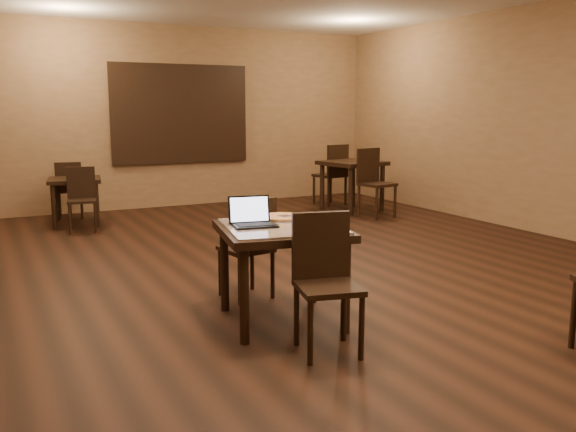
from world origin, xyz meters
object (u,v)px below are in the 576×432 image
chair_main_near (325,274)px  other_table_b_chair_far (69,187)px  chair_main_far (251,242)px  other_table_a_chair_far (333,171)px  tiled_table (282,239)px  other_table_a (352,170)px  other_table_b (75,186)px  pizza_pan (282,219)px  other_table_b_chair_near (82,195)px  laptop (252,218)px  other_table_a_chair_near (373,178)px

chair_main_near → other_table_b_chair_far: size_ratio=1.09×
chair_main_far → other_table_a_chair_far: bearing=-137.6°
tiled_table → other_table_a: other_table_a is taller
other_table_a → other_table_a_chair_far: size_ratio=0.95×
tiled_table → other_table_b: tiled_table is taller
tiled_table → chair_main_near: size_ratio=1.14×
chair_main_near → pizza_pan: size_ratio=2.78×
other_table_b_chair_near → other_table_b_chair_far: (-0.02, 1.01, 0.00)m
other_table_a_chair_far → other_table_b_chair_near: other_table_a_chair_far is taller
other_table_b → other_table_b_chair_near: size_ratio=0.95×
pizza_pan → other_table_b_chair_near: bearing=102.3°
tiled_table → pizza_pan: pizza_pan is taller
other_table_a_chair_far → pizza_pan: bearing=44.5°
chair_main_far → other_table_a: size_ratio=0.90×
chair_main_near → other_table_b_chair_near: (-0.82, 5.10, -0.05)m
chair_main_near → chair_main_far: size_ratio=1.05×
chair_main_far → pizza_pan: chair_main_far is taller
laptop → other_table_b: bearing=108.0°
other_table_b_chair_near → tiled_table: bearing=-70.6°
other_table_a_chair_near → other_table_b_chair_far: bearing=145.6°
other_table_a → other_table_b: bearing=159.4°
tiled_table → chair_main_near: 0.63m
laptop → other_table_b_chair_near: (-0.60, 4.37, -0.33)m
tiled_table → other_table_a_chair_far: other_table_a_chair_far is taller
other_table_b → other_table_b_chair_far: bearing=100.6°
tiled_table → other_table_b_chair_near: 4.55m
chair_main_far → other_table_b: bearing=-88.0°
other_table_b_chair_far → other_table_b: bearing=100.6°
other_table_a_chair_far → other_table_b_chair_far: other_table_a_chair_far is taller
chair_main_far → other_table_b_chair_far: chair_main_far is taller
chair_main_near → other_table_a_chair_far: size_ratio=0.90×
pizza_pan → other_table_b_chair_near: size_ratio=0.39×
pizza_pan → other_table_a_chair_far: size_ratio=0.33×
chair_main_near → other_table_b: bearing=111.7°
chair_main_near → laptop: laptop is taller
tiled_table → pizza_pan: 0.29m
pizza_pan → other_table_a: other_table_a is taller
other_table_a_chair_near → laptop: bearing=-145.5°
chair_main_near → pizza_pan: chair_main_near is taller
other_table_b_chair_near → other_table_b: bearing=100.6°
other_table_b_chair_near → chair_main_far: bearing=-68.9°
other_table_a → other_table_a_chair_far: bearing=78.6°
tiled_table → chair_main_near: (0.02, -0.62, -0.13)m
tiled_table → other_table_b_chair_near: bearing=111.1°
tiled_table → other_table_a_chair_near: 4.91m
chair_main_near → other_table_b_chair_near: 5.16m
other_table_a → other_table_a_chair_near: 0.61m
laptop → chair_main_near: bearing=-62.2°
chair_main_near → other_table_a_chair_near: other_table_a_chair_near is taller
other_table_b_chair_near → pizza_pan: bearing=-68.5°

